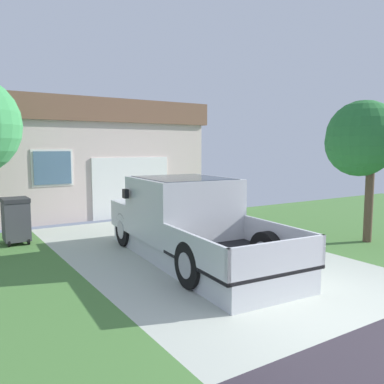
% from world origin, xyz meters
% --- Properties ---
extents(pickup_truck, '(2.24, 5.45, 1.72)m').
position_xyz_m(pickup_truck, '(-0.29, 4.23, 0.77)').
color(pickup_truck, silver).
rests_on(pickup_truck, ground).
extents(person_with_hat, '(0.50, 0.50, 1.64)m').
position_xyz_m(person_with_hat, '(1.30, 4.74, 0.98)').
color(person_with_hat, navy).
rests_on(person_with_hat, ground).
extents(handbag, '(0.38, 0.16, 0.43)m').
position_xyz_m(handbag, '(1.21, 4.41, 0.13)').
color(handbag, '#B24C56').
rests_on(handbag, ground).
extents(house_with_garage, '(8.84, 6.51, 3.95)m').
position_xyz_m(house_with_garage, '(-0.61, 12.55, 2.00)').
color(house_with_garage, beige).
rests_on(house_with_garage, ground).
extents(front_yard_tree, '(1.75, 1.81, 3.49)m').
position_xyz_m(front_yard_tree, '(3.99, 2.97, 2.55)').
color(front_yard_tree, brown).
rests_on(front_yard_tree, ground).
extents(wheeled_trash_bin, '(0.60, 0.72, 1.14)m').
position_xyz_m(wheeled_trash_bin, '(-3.19, 7.43, 0.61)').
color(wheeled_trash_bin, '#424247').
rests_on(wheeled_trash_bin, ground).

